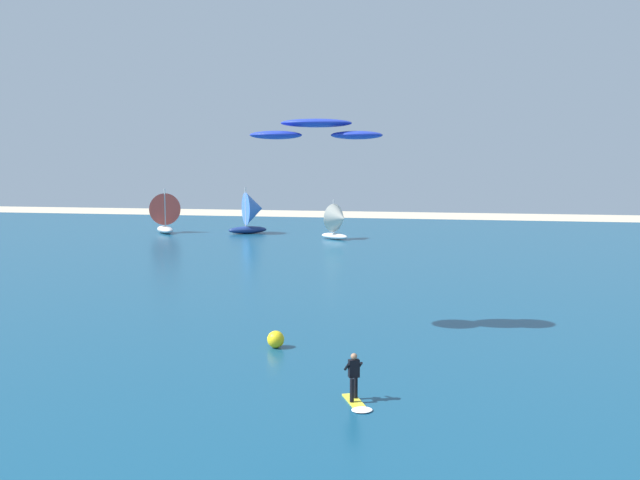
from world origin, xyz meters
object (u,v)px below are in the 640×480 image
at_px(kitesurfer, 355,386).
at_px(marker_buoy, 276,339).
at_px(sailboat_heeled_over, 253,212).
at_px(sailboat_near_shore, 338,221).
at_px(sailboat_outermost, 163,212).
at_px(kite, 316,130).

height_order(kitesurfer, marker_buoy, kitesurfer).
relative_size(kitesurfer, sailboat_heeled_over, 0.38).
distance_m(sailboat_heeled_over, marker_buoy, 49.23).
bearing_deg(kitesurfer, sailboat_near_shore, 100.54).
height_order(sailboat_heeled_over, sailboat_outermost, sailboat_heeled_over).
distance_m(kitesurfer, kite, 13.44).
height_order(kite, sailboat_heeled_over, kite).
xyz_separation_m(kitesurfer, sailboat_near_shore, (-9.06, 48.71, 1.30)).
bearing_deg(kite, sailboat_heeled_over, 110.48).
height_order(kitesurfer, sailboat_heeled_over, sailboat_heeled_over).
bearing_deg(sailboat_near_shore, sailboat_heeled_over, 157.31).
height_order(kitesurfer, sailboat_near_shore, sailboat_near_shore).
distance_m(kitesurfer, sailboat_outermost, 59.97).
distance_m(sailboat_outermost, marker_buoy, 52.30).
relative_size(kite, marker_buoy, 8.59).
bearing_deg(marker_buoy, sailboat_outermost, 119.08).
bearing_deg(sailboat_outermost, kite, -57.99).
bearing_deg(kitesurfer, sailboat_heeled_over, 110.23).
relative_size(kitesurfer, sailboat_near_shore, 0.48).
distance_m(kitesurfer, sailboat_near_shore, 49.56).
xyz_separation_m(sailboat_near_shore, marker_buoy, (4.62, -42.41, -1.53)).
bearing_deg(kite, sailboat_outermost, 122.01).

